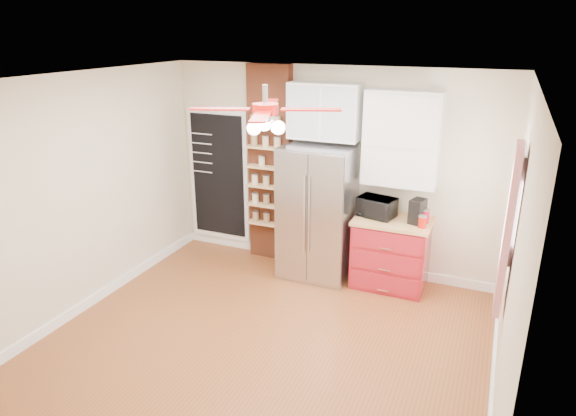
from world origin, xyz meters
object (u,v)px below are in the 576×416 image
at_px(fridge, 317,212).
at_px(coffee_maker, 417,211).
at_px(ceiling_fan, 265,110).
at_px(toaster_oven, 377,207).
at_px(canister_left, 422,222).
at_px(pantry_jar_oats, 262,161).
at_px(red_cabinet, 391,253).

height_order(fridge, coffee_maker, fridge).
bearing_deg(ceiling_fan, toaster_oven, 67.83).
bearing_deg(canister_left, pantry_jar_oats, 174.17).
bearing_deg(toaster_oven, canister_left, -3.00).
bearing_deg(red_cabinet, canister_left, -19.62).
bearing_deg(fridge, canister_left, -3.50).
height_order(fridge, ceiling_fan, ceiling_fan).
relative_size(ceiling_fan, pantry_jar_oats, 11.19).
distance_m(ceiling_fan, canister_left, 2.49).
relative_size(toaster_oven, pantry_jar_oats, 3.58).
xyz_separation_m(coffee_maker, pantry_jar_oats, (-2.11, 0.09, 0.39)).
bearing_deg(pantry_jar_oats, canister_left, -5.83).
bearing_deg(toaster_oven, ceiling_fan, -99.54).
distance_m(canister_left, pantry_jar_oats, 2.26).
bearing_deg(toaster_oven, coffee_maker, 8.96).
height_order(ceiling_fan, pantry_jar_oats, ceiling_fan).
relative_size(ceiling_fan, coffee_maker, 4.68).
height_order(ceiling_fan, toaster_oven, ceiling_fan).
bearing_deg(red_cabinet, ceiling_fan, -118.71).
height_order(coffee_maker, canister_left, coffee_maker).
bearing_deg(ceiling_fan, red_cabinet, 61.29).
bearing_deg(pantry_jar_oats, ceiling_fan, -62.87).
bearing_deg(pantry_jar_oats, red_cabinet, -2.89).
distance_m(fridge, red_cabinet, 1.06).
distance_m(coffee_maker, pantry_jar_oats, 2.15).
bearing_deg(red_cabinet, pantry_jar_oats, 177.11).
bearing_deg(fridge, red_cabinet, 2.95).
distance_m(fridge, coffee_maker, 1.27).
height_order(toaster_oven, canister_left, toaster_oven).
bearing_deg(toaster_oven, pantry_jar_oats, -169.47).
bearing_deg(coffee_maker, canister_left, -41.70).
height_order(red_cabinet, pantry_jar_oats, pantry_jar_oats).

